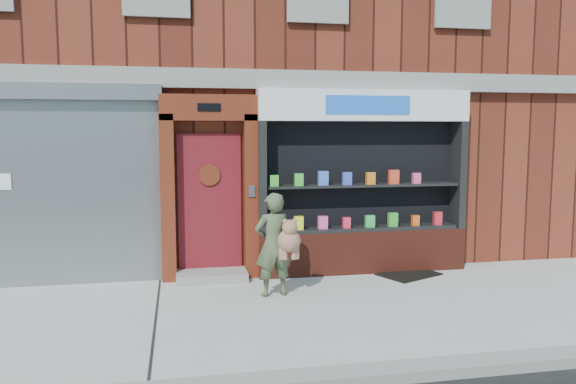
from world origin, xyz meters
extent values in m
plane|color=#9E9E99|center=(0.00, 0.00, 0.00)|extent=(80.00, 80.00, 0.00)
cube|color=gray|center=(0.00, -2.15, 0.06)|extent=(60.00, 0.30, 0.12)
cube|color=#511C12|center=(0.00, 6.00, 4.00)|extent=(12.00, 8.00, 8.00)
cube|color=gray|center=(0.00, 1.92, 3.15)|extent=(12.00, 0.16, 0.30)
cube|color=gray|center=(-3.00, 1.94, 1.40)|extent=(3.00, 0.10, 2.80)
cube|color=slate|center=(-3.00, 1.88, 2.92)|extent=(3.10, 0.30, 0.24)
cube|color=white|center=(-3.80, 1.88, 1.60)|extent=(0.30, 0.01, 0.24)
cube|color=#551D0E|center=(-1.40, 1.86, 1.30)|extent=(0.22, 0.28, 2.60)
cube|color=#551D0E|center=(-0.10, 1.86, 1.30)|extent=(0.22, 0.28, 2.60)
cube|color=#551D0E|center=(-0.75, 1.86, 2.70)|extent=(1.50, 0.28, 0.40)
cube|color=black|center=(-0.75, 1.71, 2.70)|extent=(0.35, 0.01, 0.12)
cube|color=maroon|center=(-0.75, 1.97, 1.20)|extent=(1.00, 0.06, 2.20)
cylinder|color=black|center=(-0.75, 1.93, 1.65)|extent=(0.28, 0.02, 0.28)
cylinder|color=#551D0E|center=(-0.75, 1.92, 1.65)|extent=(0.34, 0.02, 0.34)
cube|color=gray|center=(-0.75, 1.70, 0.07)|extent=(1.10, 0.55, 0.15)
cube|color=slate|center=(-0.10, 1.71, 1.40)|extent=(0.10, 0.02, 0.18)
cube|color=maroon|center=(1.75, 1.80, 0.35)|extent=(3.50, 0.40, 0.70)
cube|color=black|center=(0.06, 1.80, 1.60)|extent=(0.12, 0.40, 1.80)
cube|color=black|center=(3.44, 1.80, 1.60)|extent=(0.12, 0.40, 1.80)
cube|color=black|center=(1.75, 1.99, 1.60)|extent=(3.30, 0.03, 1.80)
cube|color=black|center=(1.75, 1.80, 0.73)|extent=(3.20, 0.36, 0.06)
cube|color=black|center=(1.75, 1.80, 1.45)|extent=(3.20, 0.36, 0.04)
cube|color=white|center=(1.75, 1.80, 2.75)|extent=(3.50, 0.40, 0.50)
cube|color=blue|center=(1.75, 1.59, 2.75)|extent=(1.40, 0.01, 0.30)
cube|color=#CF2441|center=(0.25, 1.72, 0.87)|extent=(0.12, 0.09, 0.23)
cube|color=#F4F419|center=(0.65, 1.72, 0.87)|extent=(0.14, 0.09, 0.22)
cube|color=#EC4E93|center=(1.05, 1.72, 0.86)|extent=(0.15, 0.09, 0.21)
cube|color=#EE2A46|center=(1.45, 1.72, 0.85)|extent=(0.12, 0.09, 0.18)
cube|color=green|center=(1.85, 1.72, 0.86)|extent=(0.15, 0.09, 0.20)
cube|color=green|center=(2.25, 1.72, 0.87)|extent=(0.15, 0.09, 0.23)
cube|color=#E05717|center=(2.65, 1.72, 0.85)|extent=(0.12, 0.09, 0.17)
cube|color=red|center=(3.05, 1.72, 0.87)|extent=(0.13, 0.09, 0.22)
cube|color=green|center=(0.25, 1.72, 1.56)|extent=(0.14, 0.09, 0.18)
cube|color=green|center=(0.65, 1.72, 1.57)|extent=(0.14, 0.09, 0.20)
cube|color=blue|center=(1.05, 1.72, 1.58)|extent=(0.16, 0.09, 0.23)
cube|color=blue|center=(1.45, 1.72, 1.57)|extent=(0.14, 0.09, 0.21)
cube|color=orange|center=(1.85, 1.72, 1.57)|extent=(0.14, 0.09, 0.20)
cube|color=red|center=(2.25, 1.72, 1.59)|extent=(0.16, 0.09, 0.23)
cube|color=#E94D78|center=(2.65, 1.72, 1.56)|extent=(0.13, 0.09, 0.18)
imported|color=#485336|center=(0.07, 0.74, 0.74)|extent=(0.59, 0.44, 1.48)
sphere|color=#8B5D45|center=(0.27, 0.62, 0.81)|extent=(0.33, 0.33, 0.33)
sphere|color=#8B5D45|center=(0.27, 0.56, 1.01)|extent=(0.22, 0.22, 0.22)
sphere|color=#8B5D45|center=(0.21, 0.56, 1.10)|extent=(0.08, 0.08, 0.08)
sphere|color=#8B5D45|center=(0.34, 0.56, 1.10)|extent=(0.08, 0.08, 0.08)
cylinder|color=#8B5D45|center=(0.16, 0.62, 0.65)|extent=(0.08, 0.08, 0.20)
cylinder|color=#8B5D45|center=(0.38, 0.62, 0.65)|extent=(0.08, 0.08, 0.20)
cylinder|color=#8B5D45|center=(0.21, 0.59, 0.65)|extent=(0.08, 0.08, 0.20)
cylinder|color=#8B5D45|center=(0.34, 0.59, 0.65)|extent=(0.08, 0.08, 0.20)
cube|color=black|center=(2.43, 1.43, 0.01)|extent=(1.11, 0.98, 0.02)
camera|label=1|loc=(-1.23, -6.97, 2.37)|focal=35.00mm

